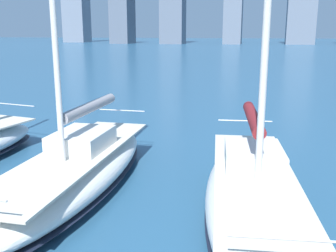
{
  "coord_description": "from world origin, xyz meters",
  "views": [
    {
      "loc": [
        -2.23,
        2.99,
        4.69
      ],
      "look_at": [
        0.24,
        -7.06,
        2.2
      ],
      "focal_mm": 42.0,
      "sensor_mm": 36.0,
      "label": 1
    }
  ],
  "objects": [
    {
      "name": "sailboat_maroon",
      "position": [
        -2.13,
        -6.32,
        0.72
      ],
      "size": [
        3.39,
        8.81,
        9.59
      ],
      "color": "white",
      "rests_on": "ground"
    },
    {
      "name": "sailboat_grey",
      "position": [
        3.09,
        -7.12,
        0.68
      ],
      "size": [
        2.64,
        9.49,
        10.45
      ],
      "color": "white",
      "rests_on": "ground"
    }
  ]
}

